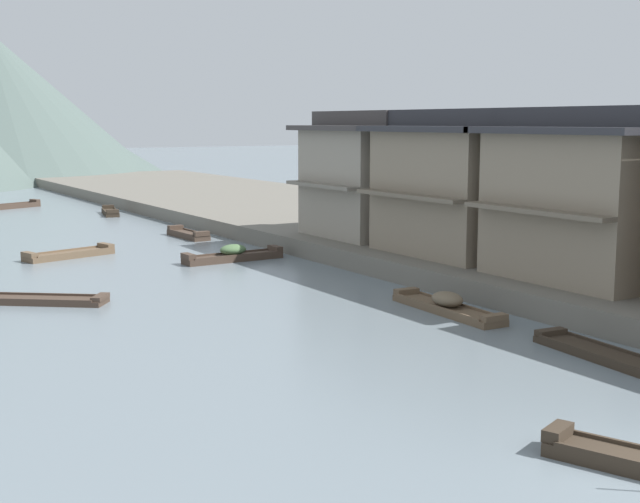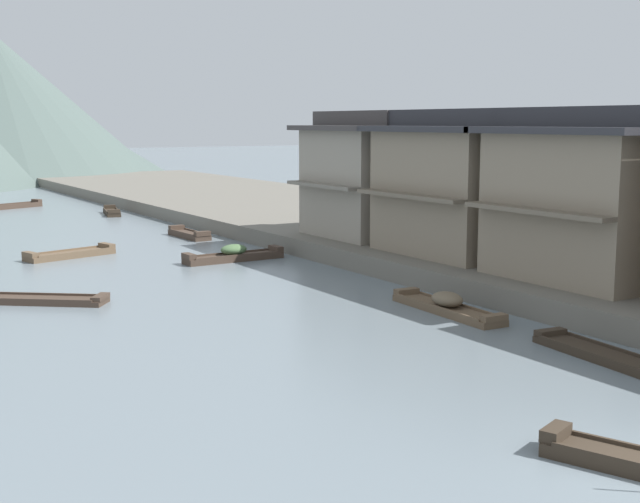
% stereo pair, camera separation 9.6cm
% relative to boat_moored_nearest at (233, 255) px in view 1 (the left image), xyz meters
% --- Properties ---
extents(riverbank_right, '(18.00, 110.00, 0.84)m').
position_rel_boat_moored_nearest_xyz_m(riverbank_right, '(12.14, 3.54, 0.15)').
color(riverbank_right, '#6B665B').
rests_on(riverbank_right, ground).
extents(boat_moored_nearest, '(4.95, 1.18, 0.79)m').
position_rel_boat_moored_nearest_xyz_m(boat_moored_nearest, '(0.00, 0.00, 0.00)').
color(boat_moored_nearest, '#423328').
rests_on(boat_moored_nearest, ground).
extents(boat_moored_second, '(1.25, 5.26, 0.73)m').
position_rel_boat_moored_nearest_xyz_m(boat_moored_second, '(1.47, -13.78, -0.03)').
color(boat_moored_second, brown).
rests_on(boat_moored_second, ground).
extents(boat_moored_third, '(1.15, 3.77, 0.53)m').
position_rel_boat_moored_nearest_xyz_m(boat_moored_third, '(1.35, 8.66, -0.09)').
color(boat_moored_third, '#423328').
rests_on(boat_moored_third, ground).
extents(boat_moored_far, '(4.11, 2.42, 0.53)m').
position_rel_boat_moored_nearest_xyz_m(boat_moored_far, '(-3.42, 31.10, -0.09)').
color(boat_moored_far, '#423328').
rests_on(boat_moored_far, ground).
extents(boat_midriver_drifting, '(4.79, 4.05, 0.35)m').
position_rel_boat_moored_nearest_xyz_m(boat_midriver_drifting, '(-10.19, -4.85, -0.16)').
color(boat_midriver_drifting, '#423328').
rests_on(boat_midriver_drifting, ground).
extents(boat_midriver_upstream, '(1.49, 4.52, 0.36)m').
position_rel_boat_moored_nearest_xyz_m(boat_midriver_upstream, '(1.46, -20.39, -0.15)').
color(boat_midriver_upstream, '#33281E').
rests_on(boat_midriver_upstream, ground).
extents(boat_upstream_distant, '(4.55, 2.26, 0.47)m').
position_rel_boat_moored_nearest_xyz_m(boat_upstream_distant, '(-6.30, 5.03, -0.11)').
color(boat_upstream_distant, brown).
rests_on(boat_upstream_distant, ground).
extents(boat_crossing_west, '(1.70, 3.86, 0.53)m').
position_rel_boat_moored_nearest_xyz_m(boat_crossing_west, '(1.36, 22.72, -0.09)').
color(boat_crossing_west, '#33281E').
rests_on(boat_crossing_west, ground).
extents(house_waterfront_second, '(6.69, 7.30, 6.14)m').
position_rel_boat_moored_nearest_xyz_m(house_waterfront_second, '(7.35, -14.95, 3.57)').
color(house_waterfront_second, gray).
rests_on(house_waterfront_second, riverbank_right).
extents(house_waterfront_tall, '(7.01, 7.44, 6.14)m').
position_rel_boat_moored_nearest_xyz_m(house_waterfront_tall, '(7.51, -7.83, 3.57)').
color(house_waterfront_tall, gray).
rests_on(house_waterfront_tall, riverbank_right).
extents(house_waterfront_narrow, '(6.53, 6.55, 6.14)m').
position_rel_boat_moored_nearest_xyz_m(house_waterfront_narrow, '(7.27, -1.00, 3.58)').
color(house_waterfront_narrow, gray).
rests_on(house_waterfront_narrow, riverbank_right).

